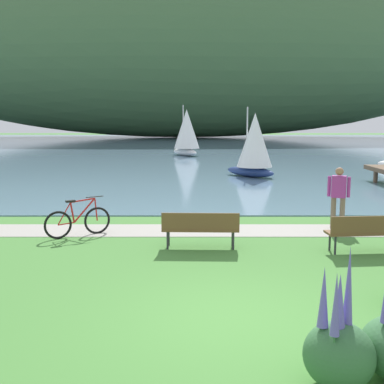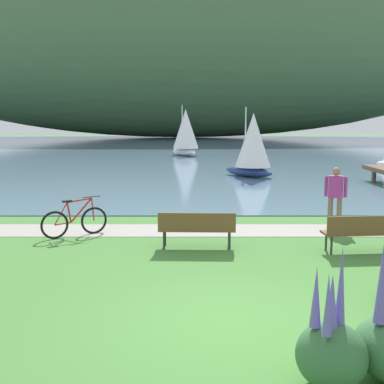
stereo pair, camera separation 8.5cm
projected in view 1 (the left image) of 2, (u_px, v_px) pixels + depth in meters
name	position (u px, v px, depth m)	size (l,w,h in m)	color
ground_plane	(235.00, 321.00, 7.33)	(200.00, 200.00, 0.00)	#478438
bay_water	(197.00, 146.00, 54.75)	(180.00, 80.00, 0.04)	#6B8EA8
distant_hillside	(181.00, 56.00, 79.13)	(97.87, 28.00, 26.44)	#42663D
shoreline_path	(215.00, 230.00, 13.28)	(60.00, 1.50, 0.01)	#A39E93
park_bench_near_camera	(366.00, 230.00, 11.02)	(1.84, 0.64, 0.88)	brown
park_bench_further_along	(199.00, 227.00, 11.36)	(1.81, 0.53, 0.88)	brown
bicycle_leaning_near_bench	(77.00, 221.00, 12.56)	(1.52, 1.00, 1.01)	black
person_at_shoreline	(337.00, 194.00, 13.36)	(0.57, 0.35, 1.71)	#72604C
echium_bush_mid_cluster	(338.00, 349.00, 5.46)	(0.80, 0.80, 1.64)	#386B3D
sailboat_toward_hillside	(185.00, 132.00, 39.61)	(2.87, 3.56, 4.14)	white
sailboat_far_off	(253.00, 144.00, 24.98)	(2.83, 2.92, 3.60)	navy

